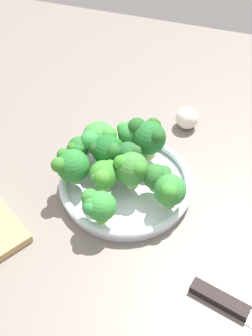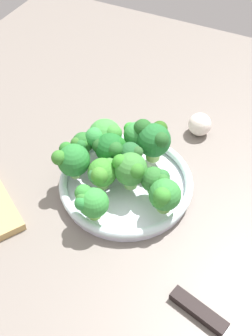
{
  "view_description": "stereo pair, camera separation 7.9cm",
  "coord_description": "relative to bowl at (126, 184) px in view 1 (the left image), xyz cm",
  "views": [
    {
      "loc": [
        51.09,
        13.54,
        63.55
      ],
      "look_at": [
        0.05,
        -2.95,
        5.87
      ],
      "focal_mm": 46.23,
      "sensor_mm": 36.0,
      "label": 1
    },
    {
      "loc": [
        48.13,
        20.83,
        63.55
      ],
      "look_at": [
        0.05,
        -2.95,
        5.87
      ],
      "focal_mm": 46.23,
      "sensor_mm": 36.0,
      "label": 2
    }
  ],
  "objects": [
    {
      "name": "knife",
      "position": [
        18.6,
        25.51,
        -0.91
      ],
      "size": [
        9.0,
        26.35,
        1.5
      ],
      "color": "silver",
      "rests_on": "ground_plane"
    },
    {
      "name": "broccoli_floret_2",
      "position": [
        3.6,
        -3.07,
        5.09
      ],
      "size": [
        6.04,
        5.29,
        6.19
      ],
      "color": "#7BB655",
      "rests_on": "bowl"
    },
    {
      "name": "broccoli_floret_4",
      "position": [
        -2.55,
        -0.21,
        5.32
      ],
      "size": [
        4.41,
        4.74,
        6.35
      ],
      "color": "#91D664",
      "rests_on": "bowl"
    },
    {
      "name": "broccoli_floret_6",
      "position": [
        10.12,
        -1.6,
        5.08
      ],
      "size": [
        5.3,
        6.18,
        6.22
      ],
      "color": "#7CBF4E",
      "rests_on": "bowl"
    },
    {
      "name": "broccoli_floret_8",
      "position": [
        1.17,
        1.47,
        5.84
      ],
      "size": [
        6.06,
        6.69,
        7.4
      ],
      "color": "#82BC62",
      "rests_on": "bowl"
    },
    {
      "name": "garlic_bulb",
      "position": [
        -21.22,
        7.06,
        1.0
      ],
      "size": [
        4.93,
        4.93,
        4.93
      ],
      "primitive_type": "sphere",
      "color": "white",
      "rests_on": "ground_plane"
    },
    {
      "name": "broccoli_floret_5",
      "position": [
        3.55,
        -9.18,
        5.72
      ],
      "size": [
        6.33,
        6.34,
        7.23
      ],
      "color": "#9ECF73",
      "rests_on": "bowl"
    },
    {
      "name": "broccoli_floret_1",
      "position": [
        3.67,
        9.0,
        5.32
      ],
      "size": [
        6.2,
        5.64,
        6.86
      ],
      "color": "#80B656",
      "rests_on": "bowl"
    },
    {
      "name": "broccoli_floret_10",
      "position": [
        -2.19,
        -4.32,
        5.68
      ],
      "size": [
        5.83,
        6.35,
        7.04
      ],
      "color": "#80B460",
      "rests_on": "bowl"
    },
    {
      "name": "bowl",
      "position": [
        0.0,
        0.0,
        0.0
      ],
      "size": [
        25.4,
        25.4,
        2.87
      ],
      "color": "white",
      "rests_on": "ground_plane"
    },
    {
      "name": "broccoli_floret_11",
      "position": [
        -4.77,
        -7.02,
        5.54
      ],
      "size": [
        7.6,
        6.98,
        7.18
      ],
      "color": "#93D961",
      "rests_on": "bowl"
    },
    {
      "name": "broccoli_floret_9",
      "position": [
        0.45,
        6.06,
        4.78
      ],
      "size": [
        4.72,
        5.32,
        5.6
      ],
      "color": "#7AC15A",
      "rests_on": "bowl"
    },
    {
      "name": "ground_plane",
      "position": [
        -0.05,
        2.95,
        -2.71
      ],
      "size": [
        130.0,
        130.0,
        2.5
      ],
      "primitive_type": "cube",
      "color": "slate"
    },
    {
      "name": "broccoli_floret_3",
      "position": [
        -1.12,
        -9.8,
        5.22
      ],
      "size": [
        4.6,
        4.09,
        6.04
      ],
      "color": "#A2D769",
      "rests_on": "bowl"
    },
    {
      "name": "broccoli_floret_0",
      "position": [
        -7.49,
        2.06,
        6.28
      ],
      "size": [
        7.11,
        7.67,
        7.93
      ],
      "color": "#9CC962",
      "rests_on": "bowl"
    },
    {
      "name": "broccoli_floret_7",
      "position": [
        -7.98,
        -1.61,
        5.37
      ],
      "size": [
        5.35,
        5.53,
        6.64
      ],
      "color": "#91D861",
      "rests_on": "bowl"
    }
  ]
}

